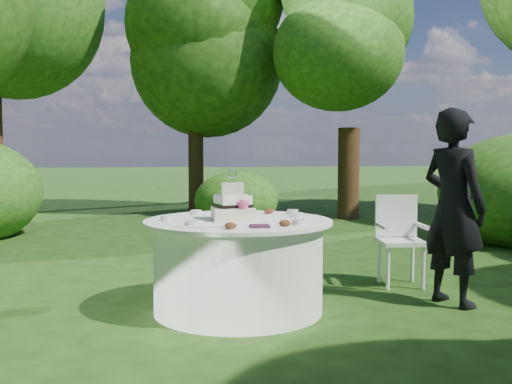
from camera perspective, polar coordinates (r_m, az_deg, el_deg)
ground at (r=5.12m, az=-1.70°, el=-11.26°), size 80.00×80.00×0.00m
napkins at (r=4.50m, az=0.36°, el=-3.26°), size 0.14×0.14×0.02m
feather_plume at (r=4.53m, az=-4.67°, el=-3.25°), size 0.48×0.07×0.01m
guest at (r=5.45m, az=18.30°, el=-1.38°), size 0.63×0.74×1.71m
table at (r=5.03m, az=-1.71°, el=-6.99°), size 1.56×1.56×0.77m
cake at (r=4.96m, az=-2.21°, el=-1.35°), size 0.35×0.35×0.43m
chair at (r=6.16m, az=13.45°, el=-3.81°), size 0.47×0.46×0.89m
votives at (r=5.00m, az=-1.43°, el=-2.39°), size 1.22×0.94×0.04m
petal_cups at (r=4.79m, az=0.59°, el=-2.62°), size 0.53×1.07×0.05m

